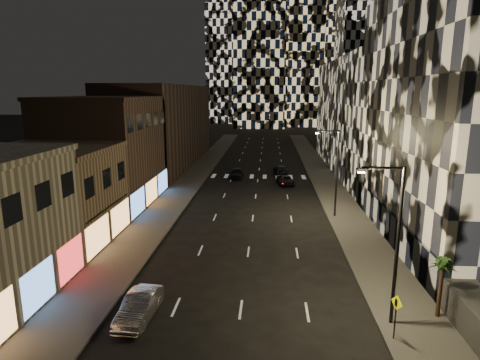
# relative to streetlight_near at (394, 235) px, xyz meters

# --- Properties ---
(sidewalk_left) EXTENTS (4.00, 120.00, 0.15)m
(sidewalk_left) POSITION_rel_streetlight_near_xyz_m (-18.35, 40.00, -5.28)
(sidewalk_left) COLOR #47443F
(sidewalk_left) RESTS_ON ground
(sidewalk_right) EXTENTS (4.00, 120.00, 0.15)m
(sidewalk_right) POSITION_rel_streetlight_near_xyz_m (1.65, 40.00, -5.28)
(sidewalk_right) COLOR #47443F
(sidewalk_right) RESTS_ON ground
(curb_left) EXTENTS (0.20, 120.00, 0.15)m
(curb_left) POSITION_rel_streetlight_near_xyz_m (-16.25, 40.00, -5.28)
(curb_left) COLOR #4C4C47
(curb_left) RESTS_ON ground
(curb_right) EXTENTS (0.20, 120.00, 0.15)m
(curb_right) POSITION_rel_streetlight_near_xyz_m (-0.45, 40.00, -5.28)
(curb_right) COLOR #4C4C47
(curb_right) RESTS_ON ground
(retail_tan) EXTENTS (10.00, 10.00, 8.00)m
(retail_tan) POSITION_rel_streetlight_near_xyz_m (-25.35, 11.00, -1.35)
(retail_tan) COLOR #7D634B
(retail_tan) RESTS_ON ground
(retail_brown) EXTENTS (10.00, 15.00, 12.00)m
(retail_brown) POSITION_rel_streetlight_near_xyz_m (-25.35, 23.50, 0.65)
(retail_brown) COLOR #4B362A
(retail_brown) RESTS_ON ground
(retail_filler_left) EXTENTS (10.00, 40.00, 14.00)m
(retail_filler_left) POSITION_rel_streetlight_near_xyz_m (-25.35, 50.00, 1.65)
(retail_filler_left) COLOR #4B362A
(retail_filler_left) RESTS_ON ground
(midrise_base) EXTENTS (0.60, 25.00, 3.00)m
(midrise_base) POSITION_rel_streetlight_near_xyz_m (3.95, 14.50, -3.85)
(midrise_base) COLOR #383838
(midrise_base) RESTS_ON ground
(midrise_filler_right) EXTENTS (16.00, 40.00, 18.00)m
(midrise_filler_right) POSITION_rel_streetlight_near_xyz_m (11.65, 47.00, 3.65)
(midrise_filler_right) COLOR #232326
(midrise_filler_right) RESTS_ON ground
(streetlight_near) EXTENTS (2.55, 0.25, 9.00)m
(streetlight_near) POSITION_rel_streetlight_near_xyz_m (0.00, 0.00, 0.00)
(streetlight_near) COLOR black
(streetlight_near) RESTS_ON sidewalk_right
(streetlight_far) EXTENTS (2.55, 0.25, 9.00)m
(streetlight_far) POSITION_rel_streetlight_near_xyz_m (0.00, 20.00, 0.00)
(streetlight_far) COLOR black
(streetlight_far) RESTS_ON sidewalk_right
(car_silver_parked) EXTENTS (1.83, 4.59, 1.49)m
(car_silver_parked) POSITION_rel_streetlight_near_xyz_m (-14.15, -0.41, -4.61)
(car_silver_parked) COLOR #98979C
(car_silver_parked) RESTS_ON ground
(car_dark_midlane) EXTENTS (2.05, 4.68, 1.57)m
(car_dark_midlane) POSITION_rel_streetlight_near_xyz_m (-11.57, 38.55, -4.57)
(car_dark_midlane) COLOR black
(car_dark_midlane) RESTS_ON ground
(car_dark_oncoming) EXTENTS (2.48, 4.96, 1.38)m
(car_dark_oncoming) POSITION_rel_streetlight_near_xyz_m (-4.85, 42.14, -4.66)
(car_dark_oncoming) COLOR black
(car_dark_oncoming) RESTS_ON ground
(car_dark_rightlane) EXTENTS (2.62, 4.71, 1.25)m
(car_dark_rightlane) POSITION_rel_streetlight_near_xyz_m (-4.35, 34.60, -4.73)
(car_dark_rightlane) COLOR black
(car_dark_rightlane) RESTS_ON ground
(ped_sign) EXTENTS (0.35, 0.79, 2.48)m
(ped_sign) POSITION_rel_streetlight_near_xyz_m (-0.06, -1.55, -3.54)
(ped_sign) COLOR black
(ped_sign) RESTS_ON sidewalk_right
(palm_tree) EXTENTS (1.83, 1.83, 3.61)m
(palm_tree) POSITION_rel_streetlight_near_xyz_m (3.15, 0.87, -2.23)
(palm_tree) COLOR #47331E
(palm_tree) RESTS_ON sidewalk_right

